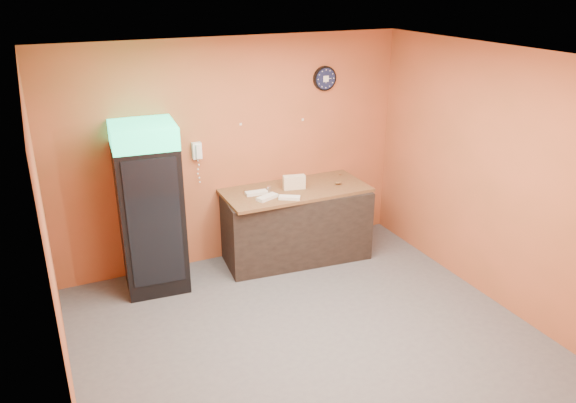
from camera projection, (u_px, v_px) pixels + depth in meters
floor at (304, 333)px, 5.81m from camera, size 4.50×4.50×0.00m
back_wall at (234, 152)px, 6.97m from camera, size 4.50×0.02×2.80m
left_wall at (50, 255)px, 4.41m from camera, size 0.02×4.00×2.80m
right_wall at (489, 176)px, 6.17m from camera, size 0.02×4.00×2.80m
ceiling at (308, 57)px, 4.76m from camera, size 4.50×4.00×0.02m
beverage_cooler at (151, 211)px, 6.35m from camera, size 0.74×0.75×1.97m
prep_counter at (295, 225)px, 7.24m from camera, size 1.89×0.98×0.91m
wall_clock at (325, 78)px, 7.12m from camera, size 0.31×0.06×0.31m
wall_phone at (197, 151)px, 6.70m from camera, size 0.11×0.10×0.20m
butcher_paper at (295, 190)px, 7.06m from camera, size 1.84×0.85×0.04m
sub_roll_stack at (294, 182)px, 7.02m from camera, size 0.29×0.15×0.18m
wrapped_sandwich_left at (267, 197)px, 6.72m from camera, size 0.30×0.21×0.04m
wrapped_sandwich_mid at (289, 198)px, 6.72m from camera, size 0.27×0.22×0.04m
wrapped_sandwich_right at (256, 193)px, 6.86m from camera, size 0.28×0.12×0.04m
kitchen_tool at (269, 189)px, 6.96m from camera, size 0.06×0.06×0.06m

